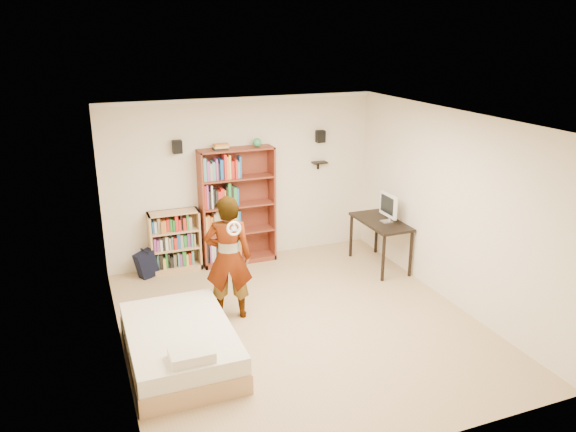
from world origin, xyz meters
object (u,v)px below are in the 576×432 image
object	(u,v)px
tall_bookshelf	(238,207)
low_bookshelf	(175,241)
daybed	(180,340)
computer_desk	(380,243)
person	(228,258)

from	to	relation	value
tall_bookshelf	low_bookshelf	xyz separation A→B (m)	(-1.04, 0.03, -0.47)
daybed	computer_desk	bearing A→B (deg)	24.14
computer_desk	daybed	world-z (taller)	computer_desk
tall_bookshelf	daybed	bearing A→B (deg)	-119.60
daybed	person	size ratio (longest dim) A/B	1.08
low_bookshelf	person	size ratio (longest dim) A/B	0.58
tall_bookshelf	person	size ratio (longest dim) A/B	1.13
computer_desk	low_bookshelf	bearing A→B (deg)	161.56
low_bookshelf	daybed	bearing A→B (deg)	-99.55
tall_bookshelf	low_bookshelf	world-z (taller)	tall_bookshelf
daybed	person	bearing A→B (deg)	45.50
daybed	low_bookshelf	bearing A→B (deg)	80.45
tall_bookshelf	daybed	xyz separation A→B (m)	(-1.49, -2.62, -0.69)
daybed	person	xyz separation A→B (m)	(0.84, 0.85, 0.58)
tall_bookshelf	daybed	distance (m)	3.09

